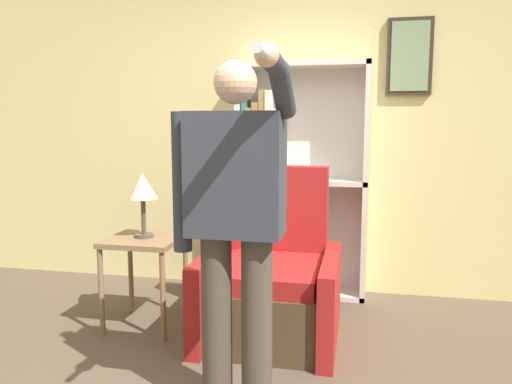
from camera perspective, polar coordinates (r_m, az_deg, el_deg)
The scene contains 6 objects.
wall_back at distance 4.31m, azimuth 3.34°, elevation 7.42°, with size 8.00×0.11×2.80m.
bookcase at distance 4.18m, azimuth 3.23°, elevation 0.60°, with size 1.07×0.28×1.92m.
armchair at distance 3.45m, azimuth 1.85°, elevation -10.53°, with size 0.89×0.91×1.13m.
person_standing at distance 2.35m, azimuth -2.41°, elevation -3.01°, with size 0.60×0.78×1.72m.
side_table at distance 3.61m, azimuth -12.61°, elevation -6.65°, with size 0.50×0.50×0.64m.
table_lamp at distance 3.53m, azimuth -12.83°, elevation 0.30°, with size 0.21×0.21×0.45m.
Camera 1 is at (0.65, -2.23, 1.44)m, focal length 35.00 mm.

